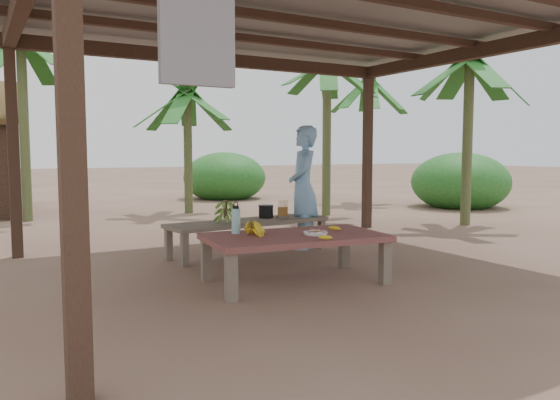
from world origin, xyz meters
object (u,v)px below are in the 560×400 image
work_table (295,241)px  ripe_banana_bunch (251,228)px  bench (249,224)px  water_flask (236,220)px  plate (315,233)px  woman (303,187)px  cooking_pot (266,212)px

work_table → ripe_banana_bunch: size_ratio=7.19×
bench → water_flask: 1.50m
plate → woman: bearing=61.7°
ripe_banana_bunch → cooking_pot: 1.90m
bench → cooking_pot: (0.31, 0.12, 0.14)m
work_table → water_flask: water_flask is taller
work_table → woman: bearing=62.2°
plate → water_flask: size_ratio=0.74×
water_flask → woman: woman is taller
plate → bench: bearing=86.8°
water_flask → cooking_pot: size_ratio=1.71×
bench → plate: size_ratio=9.12×
ripe_banana_bunch → water_flask: (-0.06, 0.22, 0.06)m
bench → cooking_pot: size_ratio=11.55×
water_flask → cooking_pot: bearing=51.9°
ripe_banana_bunch → woman: 2.20m
work_table → woman: (1.13, 1.65, 0.42)m
cooking_pot → woman: size_ratio=0.11×
woman → water_flask: bearing=-22.8°
work_table → ripe_banana_bunch: (-0.44, 0.13, 0.15)m
bench → woman: size_ratio=1.32×
bench → woman: (0.86, 0.05, 0.46)m
bench → water_flask: size_ratio=6.75×
water_flask → cooking_pot: 1.76m
plate → cooking_pot: cooking_pot is taller
ripe_banana_bunch → plate: 0.66m
plate → water_flask: water_flask is taller
bench → woman: 0.97m
woman → work_table: bearing=-5.8°
work_table → bench: size_ratio=0.85×
work_table → ripe_banana_bunch: bearing=169.8°
bench → work_table: bearing=-105.1°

